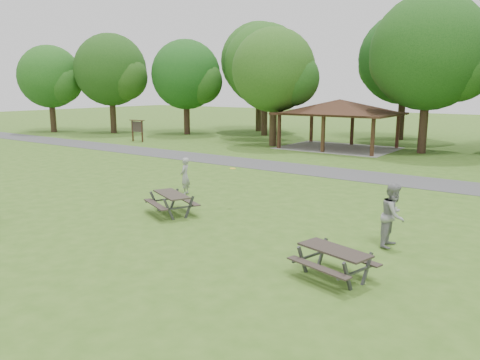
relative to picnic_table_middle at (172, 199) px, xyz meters
name	(u,v)px	position (x,y,z in m)	size (l,w,h in m)	color
ground	(141,236)	(1.05, -2.49, -0.60)	(160.00, 160.00, 0.00)	#3B631C
asphalt_path	(330,172)	(1.05, 11.51, -0.59)	(120.00, 3.20, 0.02)	#454547
pavilion	(339,108)	(-2.95, 21.51, 2.46)	(8.60, 7.01, 3.76)	#361E13
notice_board	(137,127)	(-18.95, 15.51, 0.71)	(1.60, 0.30, 1.88)	#321D12
tree_row_a	(112,72)	(-26.86, 19.53, 5.55)	(7.56, 7.20, 9.97)	#2F2015
tree_row_b	(187,77)	(-19.87, 23.03, 5.06)	(7.14, 6.80, 9.28)	black
tree_row_c	(266,67)	(-12.86, 26.53, 5.93)	(8.19, 7.80, 10.67)	#2F1F15
tree_row_d	(275,73)	(-7.87, 20.03, 5.17)	(6.93, 6.60, 9.27)	#322416
tree_row_e	(430,56)	(3.15, 22.53, 6.18)	(8.40, 8.00, 11.02)	#2F1E15
tree_deep_a	(260,63)	(-15.85, 30.03, 6.53)	(8.40, 8.00, 11.38)	#2F2215
tree_deep_b	(406,61)	(-0.85, 30.53, 6.28)	(8.40, 8.00, 11.13)	black
tree_flank_left	(51,79)	(-32.87, 16.53, 4.92)	(6.72, 6.40, 8.93)	#332116
picnic_table_middle	(172,199)	(0.00, 0.00, 0.00)	(2.35, 2.16, 0.82)	#2F2822
picnic_table_far	(334,256)	(7.42, -2.00, -0.02)	(2.13, 1.87, 0.79)	#2A231F
frisbee_in_flight	(233,168)	(1.15, 2.27, 0.93)	(0.31, 0.31, 0.02)	yellow
frisbee_thrower	(185,176)	(-1.81, 2.74, 0.22)	(0.60, 0.39, 1.64)	#969698
frisbee_catcher	(393,215)	(7.81, 1.23, 0.35)	(0.93, 0.72, 1.91)	gray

